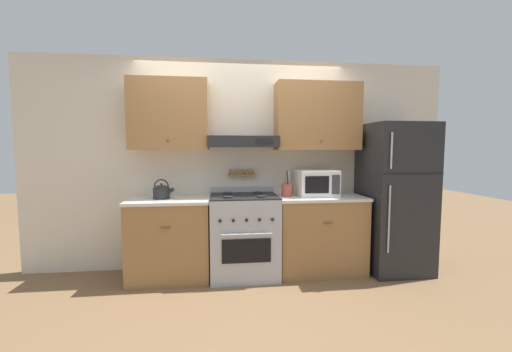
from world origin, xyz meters
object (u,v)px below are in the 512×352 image
stove_range (244,235)px  tea_kettle (162,191)px  refrigerator (394,198)px  microwave (316,183)px  utensil_crock (287,190)px

stove_range → tea_kettle: tea_kettle is taller
refrigerator → microwave: (-0.94, 0.09, 0.18)m
stove_range → refrigerator: size_ratio=0.57×
refrigerator → microwave: refrigerator is taller
refrigerator → microwave: bearing=174.5°
stove_range → refrigerator: (1.82, -0.03, 0.41)m
refrigerator → stove_range: bearing=178.9°
stove_range → utensil_crock: size_ratio=3.35×
microwave → stove_range: bearing=-176.4°
stove_range → tea_kettle: 1.06m
stove_range → microwave: size_ratio=2.17×
stove_range → tea_kettle: size_ratio=4.19×
tea_kettle → microwave: (1.80, 0.02, 0.07)m
microwave → tea_kettle: bearing=-179.4°
tea_kettle → microwave: bearing=0.6°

